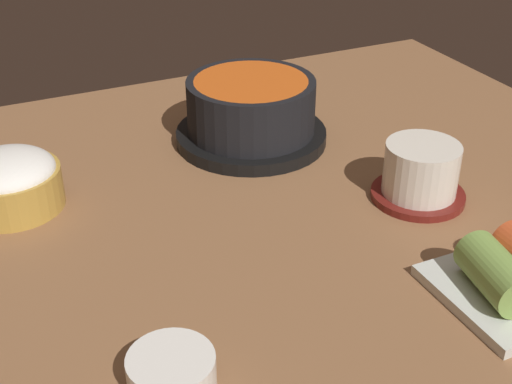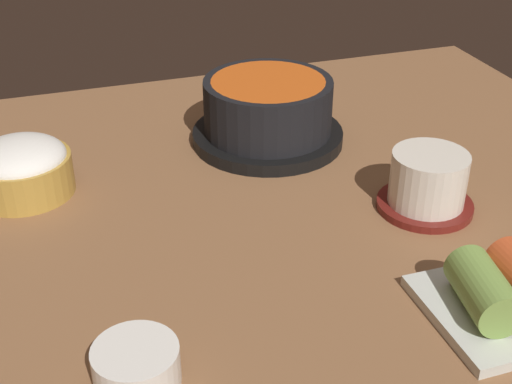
# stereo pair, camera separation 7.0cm
# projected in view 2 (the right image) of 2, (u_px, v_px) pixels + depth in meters

# --- Properties ---
(dining_table) EXTENTS (1.00, 0.76, 0.02)m
(dining_table) POSITION_uv_depth(u_px,v_px,m) (232.00, 219.00, 0.74)
(dining_table) COLOR brown
(dining_table) RESTS_ON ground
(stone_pot) EXTENTS (0.18, 0.18, 0.08)m
(stone_pot) POSITION_uv_depth(u_px,v_px,m) (268.00, 112.00, 0.85)
(stone_pot) COLOR black
(stone_pot) RESTS_ON dining_table
(rice_bowl) EXTENTS (0.11, 0.11, 0.06)m
(rice_bowl) POSITION_uv_depth(u_px,v_px,m) (21.00, 167.00, 0.75)
(rice_bowl) COLOR #B78C38
(rice_bowl) RESTS_ON dining_table
(tea_cup_with_saucer) EXTENTS (0.10, 0.10, 0.06)m
(tea_cup_with_saucer) POSITION_uv_depth(u_px,v_px,m) (428.00, 183.00, 0.72)
(tea_cup_with_saucer) COLOR maroon
(tea_cup_with_saucer) RESTS_ON dining_table
(kimchi_plate) EXTENTS (0.12, 0.12, 0.05)m
(kimchi_plate) POSITION_uv_depth(u_px,v_px,m) (504.00, 294.00, 0.58)
(kimchi_plate) COLOR silver
(kimchi_plate) RESTS_ON dining_table
(side_bowl_near) EXTENTS (0.06, 0.06, 0.03)m
(side_bowl_near) POSITION_uv_depth(u_px,v_px,m) (136.00, 364.00, 0.52)
(side_bowl_near) COLOR white
(side_bowl_near) RESTS_ON dining_table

